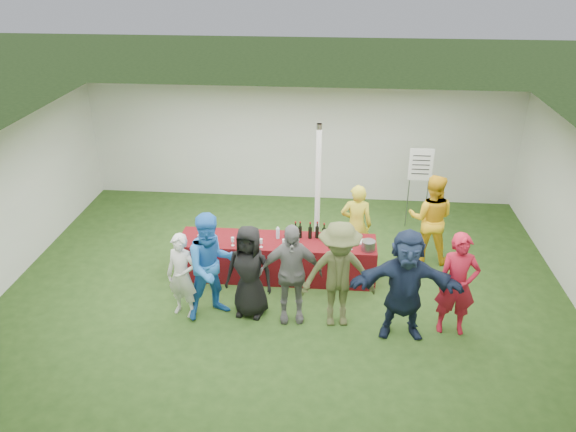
# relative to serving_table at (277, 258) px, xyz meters

# --- Properties ---
(ground) EXTENTS (60.00, 60.00, 0.00)m
(ground) POSITION_rel_serving_table_xyz_m (0.19, -0.35, -0.38)
(ground) COLOR #284719
(ground) RESTS_ON ground
(tent) EXTENTS (10.00, 10.00, 10.00)m
(tent) POSITION_rel_serving_table_xyz_m (0.69, 0.85, 0.98)
(tent) COLOR white
(tent) RESTS_ON ground
(serving_table) EXTENTS (3.60, 0.80, 0.75)m
(serving_table) POSITION_rel_serving_table_xyz_m (0.00, 0.00, 0.00)
(serving_table) COLOR maroon
(serving_table) RESTS_ON ground
(wine_bottles) EXTENTS (0.59, 0.11, 0.32)m
(wine_bottles) POSITION_rel_serving_table_xyz_m (0.58, 0.14, 0.50)
(wine_bottles) COLOR black
(wine_bottles) RESTS_ON serving_table
(wine_glasses) EXTENTS (2.77, 0.12, 0.16)m
(wine_glasses) POSITION_rel_serving_table_xyz_m (-0.34, -0.25, 0.49)
(wine_glasses) COLOR silver
(wine_glasses) RESTS_ON serving_table
(water_bottle) EXTENTS (0.07, 0.07, 0.23)m
(water_bottle) POSITION_rel_serving_table_xyz_m (0.01, 0.08, 0.48)
(water_bottle) COLOR silver
(water_bottle) RESTS_ON serving_table
(bar_towel) EXTENTS (0.25, 0.18, 0.03)m
(bar_towel) POSITION_rel_serving_table_xyz_m (1.57, 0.05, 0.39)
(bar_towel) COLOR white
(bar_towel) RESTS_ON serving_table
(dump_bucket) EXTENTS (0.24, 0.24, 0.18)m
(dump_bucket) POSITION_rel_serving_table_xyz_m (1.64, -0.22, 0.46)
(dump_bucket) COLOR slate
(dump_bucket) RESTS_ON serving_table
(wine_list_sign) EXTENTS (0.50, 0.03, 1.80)m
(wine_list_sign) POSITION_rel_serving_table_xyz_m (2.79, 2.27, 0.94)
(wine_list_sign) COLOR slate
(wine_list_sign) RESTS_ON ground
(staff_pourer) EXTENTS (0.60, 0.40, 1.64)m
(staff_pourer) POSITION_rel_serving_table_xyz_m (1.44, 0.60, 0.45)
(staff_pourer) COLOR gold
(staff_pourer) RESTS_ON ground
(staff_back) EXTENTS (0.97, 0.82, 1.77)m
(staff_back) POSITION_rel_serving_table_xyz_m (2.86, 0.86, 0.51)
(staff_back) COLOR gold
(staff_back) RESTS_ON ground
(customer_0) EXTENTS (0.62, 0.50, 1.48)m
(customer_0) POSITION_rel_serving_table_xyz_m (-1.42, -1.32, 0.36)
(customer_0) COLOR silver
(customer_0) RESTS_ON ground
(customer_1) EXTENTS (1.13, 1.06, 1.85)m
(customer_1) POSITION_rel_serving_table_xyz_m (-0.92, -1.28, 0.55)
(customer_1) COLOR blue
(customer_1) RESTS_ON ground
(customer_2) EXTENTS (0.86, 0.63, 1.61)m
(customer_2) POSITION_rel_serving_table_xyz_m (-0.33, -1.21, 0.43)
(customer_2) COLOR black
(customer_2) RESTS_ON ground
(customer_3) EXTENTS (1.05, 0.54, 1.73)m
(customer_3) POSITION_rel_serving_table_xyz_m (0.35, -1.29, 0.49)
(customer_3) COLOR slate
(customer_3) RESTS_ON ground
(customer_4) EXTENTS (1.25, 0.81, 1.82)m
(customer_4) POSITION_rel_serving_table_xyz_m (1.12, -1.36, 0.54)
(customer_4) COLOR #484D29
(customer_4) RESTS_ON ground
(customer_5) EXTENTS (1.71, 0.56, 1.84)m
(customer_5) POSITION_rel_serving_table_xyz_m (2.13, -1.55, 0.55)
(customer_5) COLOR #18243D
(customer_5) RESTS_ON ground
(customer_6) EXTENTS (0.64, 0.43, 1.73)m
(customer_6) POSITION_rel_serving_table_xyz_m (2.95, -1.40, 0.49)
(customer_6) COLOR #A91429
(customer_6) RESTS_ON ground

